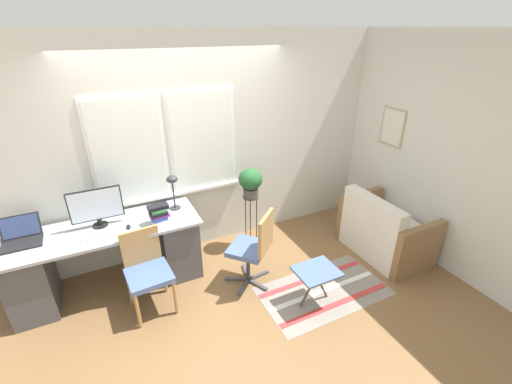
{
  "coord_description": "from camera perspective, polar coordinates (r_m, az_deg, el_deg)",
  "views": [
    {
      "loc": [
        -0.99,
        -3.14,
        2.71
      ],
      "look_at": [
        0.64,
        0.17,
        0.91
      ],
      "focal_mm": 24.0,
      "sensor_mm": 36.0,
      "label": 1
    }
  ],
  "objects": [
    {
      "name": "potted_plant",
      "position": [
        4.33,
        -0.91,
        1.84
      ],
      "size": [
        0.3,
        0.3,
        0.38
      ],
      "color": "#514C47",
      "rests_on": "plant_stand"
    },
    {
      "name": "wall_right_with_picture",
      "position": [
        4.98,
        22.11,
        8.27
      ],
      "size": [
        0.08,
        9.0,
        2.7
      ],
      "color": "silver",
      "rests_on": "ground_plane"
    },
    {
      "name": "wall_back_with_window",
      "position": [
        4.25,
        -11.65,
        6.84
      ],
      "size": [
        9.0,
        0.12,
        2.7
      ],
      "color": "silver",
      "rests_on": "ground_plane"
    },
    {
      "name": "desk_chair_wooden",
      "position": [
        3.74,
        -17.71,
        -12.17
      ],
      "size": [
        0.46,
        0.47,
        0.86
      ],
      "rotation": [
        0.0,
        0.0,
        0.07
      ],
      "color": "#B2844C",
      "rests_on": "ground_plane"
    },
    {
      "name": "laptop",
      "position": [
        4.12,
        -34.52,
        -6.28
      ],
      "size": [
        0.36,
        0.32,
        0.24
      ],
      "color": "black",
      "rests_on": "desk"
    },
    {
      "name": "ground_plane",
      "position": [
        4.26,
        -6.95,
        -13.69
      ],
      "size": [
        14.0,
        14.0,
        0.0
      ],
      "primitive_type": "plane",
      "color": "brown"
    },
    {
      "name": "book_stack",
      "position": [
        3.84,
        -15.93,
        -3.53
      ],
      "size": [
        0.22,
        0.17,
        0.21
      ],
      "color": "white",
      "rests_on": "desk"
    },
    {
      "name": "office_chair_swivel",
      "position": [
        3.84,
        -0.37,
        -9.17
      ],
      "size": [
        0.58,
        0.58,
        0.93
      ],
      "rotation": [
        0.0,
        0.0,
        3.88
      ],
      "color": "#47474C",
      "rests_on": "ground_plane"
    },
    {
      "name": "monitor",
      "position": [
        3.95,
        -25.09,
        -2.21
      ],
      "size": [
        0.53,
        0.16,
        0.43
      ],
      "color": "black",
      "rests_on": "desk"
    },
    {
      "name": "folding_stool",
      "position": [
        3.71,
        10.05,
        -13.17
      ],
      "size": [
        0.44,
        0.37,
        0.43
      ],
      "color": "slate",
      "rests_on": "ground_plane"
    },
    {
      "name": "desk_lamp",
      "position": [
        4.0,
        -13.76,
        1.36
      ],
      "size": [
        0.13,
        0.13,
        0.42
      ],
      "color": "#2D2D33",
      "rests_on": "desk"
    },
    {
      "name": "plant_stand",
      "position": [
        4.48,
        -0.88,
        -2.2
      ],
      "size": [
        0.2,
        0.2,
        0.72
      ],
      "color": "#333338",
      "rests_on": "ground_plane"
    },
    {
      "name": "couch_loveseat",
      "position": [
        4.75,
        20.46,
        -6.34
      ],
      "size": [
        0.71,
        1.1,
        0.84
      ],
      "rotation": [
        0.0,
        0.0,
        1.57
      ],
      "color": "silver",
      "rests_on": "ground_plane"
    },
    {
      "name": "mouse",
      "position": [
        3.88,
        -20.48,
        -5.43
      ],
      "size": [
        0.04,
        0.07,
        0.04
      ],
      "color": "black",
      "rests_on": "desk"
    },
    {
      "name": "desk",
      "position": [
        4.17,
        -23.26,
        -9.83
      ],
      "size": [
        2.0,
        0.69,
        0.77
      ],
      "color": "#9EA3A8",
      "rests_on": "ground_plane"
    },
    {
      "name": "keyboard",
      "position": [
        3.87,
        -24.47,
        -6.48
      ],
      "size": [
        0.38,
        0.11,
        0.02
      ],
      "color": "silver",
      "rests_on": "desk"
    },
    {
      "name": "floor_rug_striped",
      "position": [
        4.1,
        11.15,
        -15.86
      ],
      "size": [
        1.43,
        0.81,
        0.01
      ],
      "color": "gray",
      "rests_on": "ground_plane"
    }
  ]
}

